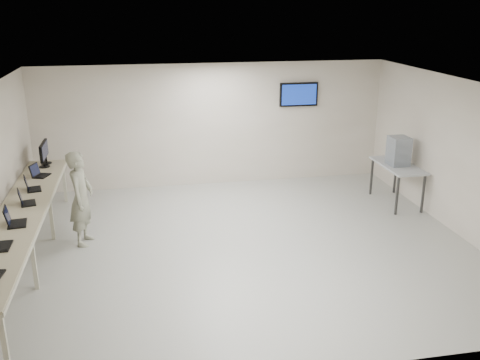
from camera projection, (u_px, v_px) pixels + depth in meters
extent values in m
cube|color=#999A8A|center=(242.00, 245.00, 9.42)|extent=(8.00, 7.00, 0.01)
cube|color=silver|center=(242.00, 86.00, 8.53)|extent=(8.00, 7.00, 0.01)
cube|color=beige|center=(213.00, 125.00, 12.24)|extent=(8.00, 0.01, 2.80)
cube|color=beige|center=(305.00, 265.00, 5.71)|extent=(8.00, 0.01, 2.80)
cube|color=beige|center=(458.00, 157.00, 9.69)|extent=(0.01, 7.00, 2.80)
cube|color=#313131|center=(298.00, 94.00, 12.37)|extent=(0.15, 0.04, 0.15)
cube|color=black|center=(299.00, 94.00, 12.33)|extent=(0.90, 0.06, 0.55)
cube|color=navy|center=(299.00, 95.00, 12.30)|extent=(0.82, 0.01, 0.47)
cube|color=tan|center=(20.00, 213.00, 8.50)|extent=(0.75, 6.00, 0.04)
cube|color=#B8B59D|center=(45.00, 213.00, 8.58)|extent=(0.02, 6.00, 0.06)
cube|color=#B8B59D|center=(4.00, 341.00, 6.04)|extent=(0.06, 0.06, 0.86)
cube|color=#B8B59D|center=(34.00, 263.00, 7.86)|extent=(0.06, 0.06, 0.86)
cube|color=#B8B59D|center=(16.00, 219.00, 9.43)|extent=(0.06, 0.06, 0.86)
cube|color=#B8B59D|center=(51.00, 217.00, 9.54)|extent=(0.06, 0.06, 0.86)
cube|color=#B8B59D|center=(35.00, 184.00, 11.25)|extent=(0.06, 0.06, 0.86)
cube|color=#B8B59D|center=(64.00, 183.00, 11.35)|extent=(0.06, 0.06, 0.86)
cube|color=black|center=(1.00, 247.00, 7.27)|extent=(0.26, 0.37, 0.02)
cube|color=black|center=(17.00, 224.00, 8.02)|extent=(0.30, 0.39, 0.02)
cube|color=black|center=(7.00, 216.00, 7.96)|extent=(0.11, 0.35, 0.26)
cube|color=black|center=(8.00, 216.00, 7.96)|extent=(0.09, 0.30, 0.22)
cube|color=black|center=(28.00, 203.00, 8.84)|extent=(0.30, 0.36, 0.02)
cube|color=black|center=(20.00, 197.00, 8.78)|extent=(0.13, 0.31, 0.23)
cube|color=black|center=(21.00, 197.00, 8.79)|extent=(0.10, 0.27, 0.19)
cube|color=black|center=(34.00, 189.00, 9.50)|extent=(0.30, 0.37, 0.02)
cube|color=black|center=(26.00, 183.00, 9.44)|extent=(0.13, 0.31, 0.23)
cube|color=black|center=(27.00, 183.00, 9.44)|extent=(0.10, 0.27, 0.19)
cube|color=black|center=(42.00, 176.00, 10.24)|extent=(0.33, 0.39, 0.02)
cube|color=black|center=(34.00, 170.00, 10.18)|extent=(0.16, 0.31, 0.23)
cube|color=black|center=(35.00, 170.00, 10.18)|extent=(0.13, 0.27, 0.19)
cylinder|color=black|center=(45.00, 167.00, 10.82)|extent=(0.21, 0.21, 0.02)
cube|color=black|center=(44.00, 162.00, 10.79)|extent=(0.04, 0.03, 0.17)
cube|color=black|center=(43.00, 152.00, 10.72)|extent=(0.05, 0.48, 0.32)
cube|color=black|center=(44.00, 152.00, 10.73)|extent=(0.00, 0.44, 0.28)
cylinder|color=black|center=(46.00, 163.00, 11.06)|extent=(0.22, 0.22, 0.02)
cube|color=black|center=(46.00, 159.00, 11.03)|extent=(0.04, 0.03, 0.17)
cube|color=black|center=(45.00, 149.00, 10.96)|extent=(0.05, 0.48, 0.32)
cube|color=black|center=(46.00, 149.00, 10.96)|extent=(0.00, 0.44, 0.28)
imported|color=gray|center=(81.00, 198.00, 9.26)|extent=(0.52, 0.68, 1.68)
cube|color=#A4A7A9|center=(398.00, 166.00, 11.14)|extent=(0.66, 1.42, 0.04)
cube|color=#313131|center=(397.00, 195.00, 10.66)|extent=(0.04, 0.04, 0.82)
cube|color=#313131|center=(372.00, 177.00, 11.80)|extent=(0.04, 0.04, 0.82)
cube|color=#313131|center=(423.00, 194.00, 10.76)|extent=(0.04, 0.04, 0.82)
cube|color=#313131|center=(395.00, 175.00, 11.90)|extent=(0.04, 0.04, 0.82)
cube|color=gray|center=(398.00, 160.00, 11.10)|extent=(0.38, 0.42, 0.20)
cube|color=gray|center=(399.00, 151.00, 11.04)|extent=(0.38, 0.42, 0.20)
cube|color=gray|center=(400.00, 142.00, 10.98)|extent=(0.38, 0.42, 0.20)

